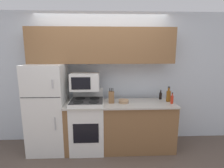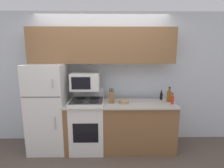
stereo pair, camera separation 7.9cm
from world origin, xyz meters
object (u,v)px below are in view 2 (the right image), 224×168
object	(u,v)px
refrigerator	(49,107)
microwave	(85,82)
bottle_hot_sauce	(172,100)
bottle_soy_sauce	(161,96)
bottle_whiskey	(169,96)
stove	(88,124)
bowl	(124,101)
knife_block	(111,97)

from	to	relation	value
refrigerator	microwave	world-z (taller)	refrigerator
bottle_hot_sauce	bottle_soy_sauce	bearing A→B (deg)	110.75
microwave	bottle_whiskey	xyz separation A→B (m)	(1.54, -0.05, -0.26)
stove	bottle_soy_sauce	world-z (taller)	stove
bottle_hot_sauce	bottle_whiskey	xyz separation A→B (m)	(-0.01, 0.14, 0.03)
bottle_hot_sauce	stove	bearing A→B (deg)	176.79
bottle_hot_sauce	microwave	bearing A→B (deg)	173.04
bowl	bottle_whiskey	world-z (taller)	bottle_whiskey
bottle_hot_sauce	bottle_whiskey	bearing A→B (deg)	95.98
microwave	bottle_whiskey	size ratio (longest dim) A/B	1.83
bottle_whiskey	bowl	bearing A→B (deg)	-176.00
knife_block	bottle_hot_sauce	xyz separation A→B (m)	(1.08, -0.08, -0.03)
refrigerator	knife_block	world-z (taller)	refrigerator
stove	bottle_soy_sauce	bearing A→B (deg)	8.52
bowl	knife_block	bearing A→B (deg)	178.81
stove	bowl	bearing A→B (deg)	-0.51
knife_block	bottle_whiskey	world-z (taller)	bottle_whiskey
microwave	bottle_whiskey	world-z (taller)	microwave
refrigerator	knife_block	bearing A→B (deg)	-3.15
bottle_whiskey	bottle_soy_sauce	bearing A→B (deg)	121.78
bottle_soy_sauce	bottle_whiskey	xyz separation A→B (m)	(0.10, -0.16, 0.04)
microwave	bottle_whiskey	bearing A→B (deg)	-1.92
refrigerator	bowl	size ratio (longest dim) A/B	8.51
knife_block	bottle_soy_sauce	size ratio (longest dim) A/B	1.51
microwave	bottle_soy_sauce	world-z (taller)	microwave
stove	bowl	distance (m)	0.79
microwave	bottle_whiskey	distance (m)	1.56
stove	knife_block	distance (m)	0.68
bottle_soy_sauce	microwave	bearing A→B (deg)	-175.79
stove	bowl	size ratio (longest dim) A/B	5.95
bottle_hot_sauce	refrigerator	bearing A→B (deg)	176.22
knife_block	stove	bearing A→B (deg)	179.84
refrigerator	stove	world-z (taller)	refrigerator
stove	microwave	world-z (taller)	microwave
bottle_soy_sauce	bottle_hot_sauce	size ratio (longest dim) A/B	0.90
refrigerator	bottle_hot_sauce	size ratio (longest dim) A/B	7.98
stove	bottle_hot_sauce	xyz separation A→B (m)	(1.51, -0.09, 0.48)
refrigerator	bottle_whiskey	bearing A→B (deg)	-0.24
stove	bottle_whiskey	xyz separation A→B (m)	(1.50, 0.05, 0.52)
stove	refrigerator	bearing A→B (deg)	175.02
stove	bottle_hot_sauce	size ratio (longest dim) A/B	5.58
refrigerator	bottle_hot_sauce	bearing A→B (deg)	-3.78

